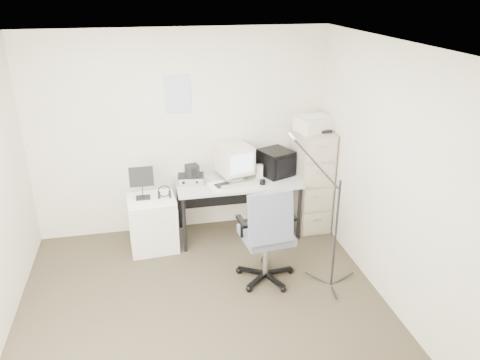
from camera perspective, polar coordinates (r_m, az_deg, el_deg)
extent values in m
cube|color=#3F362A|center=(4.74, -4.28, -15.76)|extent=(3.60, 3.60, 0.01)
cube|color=white|center=(3.73, -5.46, 15.83)|extent=(3.60, 3.60, 0.01)
cube|color=silver|center=(5.75, -7.17, 5.56)|extent=(3.60, 0.02, 2.50)
cube|color=silver|center=(2.57, 0.77, -18.66)|extent=(3.60, 0.02, 2.50)
cube|color=silver|center=(4.63, 17.88, 0.16)|extent=(0.02, 3.60, 2.50)
cube|color=white|center=(5.61, -7.62, 10.38)|extent=(0.30, 0.02, 0.44)
cube|color=#9B926F|center=(6.00, 8.61, 0.11)|extent=(0.40, 0.60, 1.30)
cube|color=silver|center=(5.73, 9.13, 6.80)|extent=(0.52, 0.42, 0.17)
cube|color=silver|center=(5.84, -0.25, -3.34)|extent=(1.50, 0.70, 0.73)
cube|color=silver|center=(5.69, -0.71, 2.22)|extent=(0.46, 0.48, 0.42)
cube|color=black|center=(5.83, 4.37, 2.14)|extent=(0.46, 0.47, 0.32)
cube|color=silver|center=(5.76, 2.38, 1.10)|extent=(0.10, 0.10, 0.16)
cube|color=silver|center=(5.48, -0.06, -0.81)|extent=(0.48, 0.22, 0.03)
cube|color=black|center=(5.60, 2.77, -0.26)|extent=(0.09, 0.12, 0.03)
cube|color=black|center=(5.65, -6.00, 0.16)|extent=(0.33, 0.25, 0.09)
cube|color=black|center=(5.58, -5.86, 1.15)|extent=(0.17, 0.16, 0.14)
cube|color=white|center=(5.50, -2.51, -0.81)|extent=(0.28, 0.34, 0.02)
cube|color=silver|center=(5.85, 4.24, -5.24)|extent=(0.26, 0.45, 0.39)
cube|color=slate|center=(4.88, 3.21, -6.50)|extent=(0.70, 0.70, 1.11)
cube|color=white|center=(5.62, -10.58, -5.23)|extent=(0.57, 0.47, 0.67)
cube|color=black|center=(5.40, -11.88, -0.28)|extent=(0.31, 0.24, 0.40)
torus|color=black|center=(5.43, -9.21, -1.64)|extent=(0.18, 0.18, 0.03)
cylinder|color=black|center=(4.76, 11.74, -4.65)|extent=(0.03, 0.03, 1.57)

